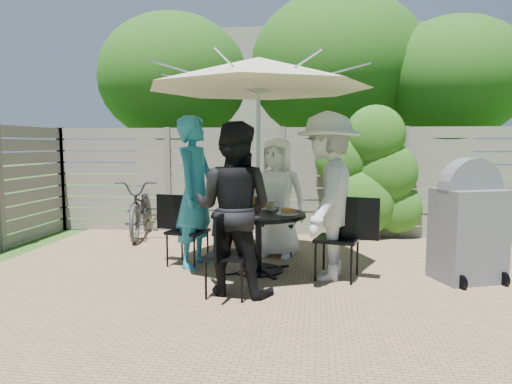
# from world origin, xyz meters

# --- Properties ---
(backyard_envelope) EXTENTS (60.00, 60.00, 5.00)m
(backyard_envelope) POSITION_xyz_m (0.09, 10.29, 2.61)
(backyard_envelope) COLOR #2C4F18
(backyard_envelope) RESTS_ON ground
(patio_table) EXTENTS (1.31, 1.31, 0.74)m
(patio_table) POSITION_xyz_m (-0.11, 0.67, 0.51)
(patio_table) COLOR black
(patio_table) RESTS_ON ground
(umbrella) EXTENTS (3.09, 3.09, 2.56)m
(umbrella) POSITION_xyz_m (-0.11, 0.67, 2.38)
(umbrella) COLOR silver
(umbrella) RESTS_ON ground
(chair_back) EXTENTS (0.47, 0.67, 0.91)m
(chair_back) POSITION_xyz_m (0.07, 1.62, 0.27)
(chair_back) COLOR black
(chair_back) RESTS_ON ground
(person_back) EXTENTS (0.89, 0.66, 1.65)m
(person_back) POSITION_xyz_m (0.05, 1.49, 0.82)
(person_back) COLOR white
(person_back) RESTS_ON ground
(chair_left) EXTENTS (0.69, 0.52, 0.91)m
(chair_left) POSITION_xyz_m (-1.06, 0.86, 0.28)
(chair_left) COLOR black
(chair_left) RESTS_ON ground
(person_left) EXTENTS (0.58, 0.77, 1.91)m
(person_left) POSITION_xyz_m (-0.93, 0.83, 0.96)
(person_left) COLOR teal
(person_left) RESTS_ON ground
(chair_front) EXTENTS (0.48, 0.67, 0.89)m
(chair_front) POSITION_xyz_m (-0.29, -0.27, 0.27)
(chair_front) COLOR black
(chair_front) RESTS_ON ground
(person_front) EXTENTS (0.98, 0.83, 1.79)m
(person_front) POSITION_xyz_m (-0.27, -0.14, 0.89)
(person_front) COLOR black
(person_front) RESTS_ON ground
(chair_right) EXTENTS (0.74, 0.57, 0.97)m
(chair_right) POSITION_xyz_m (0.84, 0.49, 0.29)
(chair_right) COLOR black
(chair_right) RESTS_ON ground
(person_right) EXTENTS (0.93, 1.35, 1.92)m
(person_right) POSITION_xyz_m (0.71, 0.52, 0.96)
(person_right) COLOR beige
(person_right) RESTS_ON ground
(plate_back) EXTENTS (0.26, 0.26, 0.06)m
(plate_back) POSITION_xyz_m (-0.04, 1.03, 0.76)
(plate_back) COLOR white
(plate_back) RESTS_ON patio_table
(plate_left) EXTENTS (0.26, 0.26, 0.06)m
(plate_left) POSITION_xyz_m (-0.46, 0.74, 0.76)
(plate_left) COLOR white
(plate_left) RESTS_ON patio_table
(plate_front) EXTENTS (0.26, 0.26, 0.06)m
(plate_front) POSITION_xyz_m (-0.18, 0.32, 0.76)
(plate_front) COLOR white
(plate_front) RESTS_ON patio_table
(plate_right) EXTENTS (0.26, 0.26, 0.06)m
(plate_right) POSITION_xyz_m (0.24, 0.61, 0.76)
(plate_right) COLOR white
(plate_right) RESTS_ON patio_table
(glass_back) EXTENTS (0.07, 0.07, 0.14)m
(glass_back) POSITION_xyz_m (-0.16, 0.95, 0.81)
(glass_back) COLOR silver
(glass_back) RESTS_ON patio_table
(glass_left) EXTENTS (0.07, 0.07, 0.14)m
(glass_left) POSITION_xyz_m (-0.38, 0.62, 0.81)
(glass_left) COLOR silver
(glass_left) RESTS_ON patio_table
(glass_right) EXTENTS (0.07, 0.07, 0.14)m
(glass_right) POSITION_xyz_m (0.16, 0.73, 0.81)
(glass_right) COLOR silver
(glass_right) RESTS_ON patio_table
(syrup_jug) EXTENTS (0.09, 0.09, 0.16)m
(syrup_jug) POSITION_xyz_m (-0.16, 0.73, 0.82)
(syrup_jug) COLOR #59280C
(syrup_jug) RESTS_ON patio_table
(coffee_cup) EXTENTS (0.08, 0.08, 0.12)m
(coffee_cup) POSITION_xyz_m (0.03, 0.87, 0.80)
(coffee_cup) COLOR #C6B293
(coffee_cup) RESTS_ON patio_table
(bicycle) EXTENTS (1.04, 1.96, 0.98)m
(bicycle) POSITION_xyz_m (-2.35, 2.60, 0.49)
(bicycle) COLOR #333338
(bicycle) RESTS_ON ground
(bbq_grill) EXTENTS (0.83, 0.74, 1.41)m
(bbq_grill) POSITION_xyz_m (2.28, 0.62, 0.64)
(bbq_grill) COLOR slate
(bbq_grill) RESTS_ON ground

